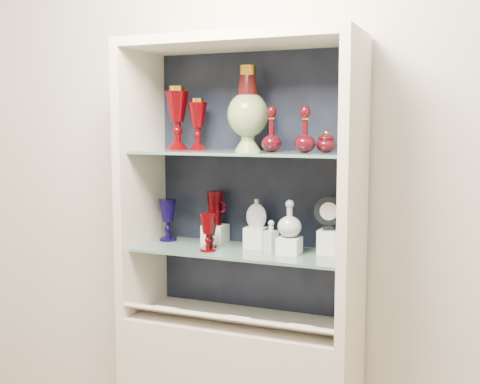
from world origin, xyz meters
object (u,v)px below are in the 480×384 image
at_px(pedestal_lamp_right, 198,124).
at_px(cameo_medallion, 329,213).
at_px(ruby_decanter_b, 305,128).
at_px(ruby_goblet_small, 211,235).
at_px(enamel_urn, 248,109).
at_px(ruby_decanter_a, 272,126).
at_px(ruby_pitcher, 215,208).
at_px(lidded_bowl, 326,141).
at_px(clear_square_bottle, 271,237).
at_px(cobalt_goblet, 168,220).
at_px(flat_flask, 256,213).
at_px(ruby_goblet_tall, 208,232).
at_px(clear_round_decanter, 290,220).
at_px(pedestal_lamp_left, 177,118).

relative_size(pedestal_lamp_right, cameo_medallion, 1.56).
relative_size(ruby_decanter_b, ruby_goblet_small, 1.81).
xyz_separation_m(enamel_urn, cameo_medallion, (0.35, 0.02, -0.43)).
relative_size(ruby_decanter_a, ruby_pitcher, 1.36).
bearing_deg(ruby_pitcher, lidded_bowl, 7.71).
bearing_deg(clear_square_bottle, ruby_decanter_b, -4.44).
bearing_deg(cobalt_goblet, flat_flask, 0.83).
distance_m(ruby_decanter_b, flat_flask, 0.45).
bearing_deg(flat_flask, lidded_bowl, -15.28).
bearing_deg(ruby_goblet_tall, ruby_decanter_a, 16.56).
height_order(ruby_goblet_small, clear_square_bottle, clear_square_bottle).
bearing_deg(cameo_medallion, enamel_urn, 170.81).
distance_m(cobalt_goblet, cameo_medallion, 0.76).
height_order(flat_flask, clear_round_decanter, clear_round_decanter).
height_order(pedestal_lamp_right, ruby_pitcher, pedestal_lamp_right).
relative_size(pedestal_lamp_right, enamel_urn, 0.63).
bearing_deg(enamel_urn, flat_flask, 37.62).
relative_size(enamel_urn, cobalt_goblet, 1.88).
bearing_deg(flat_flask, clear_square_bottle, -46.51).
bearing_deg(ruby_decanter_b, ruby_decanter_a, 173.73).
bearing_deg(ruby_goblet_tall, cobalt_goblet, 152.40).
xyz_separation_m(ruby_goblet_tall, ruby_pitcher, (-0.05, 0.19, 0.08)).
distance_m(enamel_urn, ruby_decanter_b, 0.29).
height_order(ruby_decanter_a, cameo_medallion, ruby_decanter_a).
xyz_separation_m(flat_flask, cameo_medallion, (0.32, -0.01, 0.02)).
height_order(enamel_urn, ruby_goblet_small, enamel_urn).
relative_size(ruby_decanter_a, ruby_goblet_tall, 1.32).
height_order(pedestal_lamp_left, clear_square_bottle, pedestal_lamp_left).
bearing_deg(pedestal_lamp_left, ruby_goblet_small, -20.25).
relative_size(ruby_decanter_a, clear_square_bottle, 1.53).
height_order(lidded_bowl, ruby_pitcher, lidded_bowl).
relative_size(ruby_goblet_tall, cameo_medallion, 1.10).
relative_size(ruby_goblet_small, cameo_medallion, 0.76).
bearing_deg(clear_square_bottle, flat_flask, 141.03).
xyz_separation_m(ruby_decanter_a, ruby_decanter_b, (0.15, -0.02, -0.01)).
bearing_deg(ruby_goblet_tall, pedestal_lamp_left, 147.38).
bearing_deg(lidded_bowl, pedestal_lamp_left, 177.42).
distance_m(pedestal_lamp_right, ruby_pitcher, 0.38).
bearing_deg(flat_flask, pedestal_lamp_right, 174.99).
bearing_deg(pedestal_lamp_right, enamel_urn, -2.87).
relative_size(enamel_urn, ruby_decanter_b, 1.80).
distance_m(ruby_decanter_b, cameo_medallion, 0.37).
distance_m(cobalt_goblet, ruby_goblet_tall, 0.31).
height_order(enamel_urn, flat_flask, enamel_urn).
xyz_separation_m(enamel_urn, ruby_pitcher, (-0.18, 0.06, -0.44)).
height_order(pedestal_lamp_left, lidded_bowl, pedestal_lamp_left).
xyz_separation_m(lidded_bowl, ruby_goblet_small, (-0.49, -0.04, -0.41)).
xyz_separation_m(lidded_bowl, ruby_goblet_tall, (-0.48, -0.11, -0.38)).
bearing_deg(ruby_decanter_a, flat_flask, 142.27).
distance_m(ruby_decanter_b, ruby_goblet_tall, 0.60).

